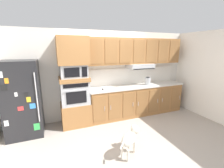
% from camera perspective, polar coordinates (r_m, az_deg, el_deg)
% --- Properties ---
extents(ground_plane, '(9.60, 9.60, 0.00)m').
position_cam_1_polar(ground_plane, '(4.03, 2.14, -16.91)').
color(ground_plane, '#9E9389').
extents(back_kitchen_wall, '(6.20, 0.12, 2.50)m').
position_cam_1_polar(back_kitchen_wall, '(4.59, -3.25, 3.51)').
color(back_kitchen_wall, silver).
rests_on(back_kitchen_wall, ground).
extents(side_panel_right, '(0.12, 7.10, 2.50)m').
position_cam_1_polar(side_panel_right, '(5.33, 31.13, 2.98)').
color(side_panel_right, white).
rests_on(side_panel_right, ground).
extents(refrigerator, '(0.76, 0.73, 1.76)m').
position_cam_1_polar(refrigerator, '(4.10, -30.18, -4.81)').
color(refrigerator, black).
rests_on(refrigerator, ground).
extents(oven_base_cabinet, '(0.74, 0.62, 0.60)m').
position_cam_1_polar(oven_base_cabinet, '(4.33, -13.23, -10.59)').
color(oven_base_cabinet, '#996638').
rests_on(oven_base_cabinet, ground).
extents(built_in_oven, '(0.70, 0.62, 0.60)m').
position_cam_1_polar(built_in_oven, '(4.13, -13.65, -2.94)').
color(built_in_oven, '#A8AAAF').
rests_on(built_in_oven, oven_base_cabinet).
extents(appliance_mid_shelf, '(0.74, 0.62, 0.10)m').
position_cam_1_polar(appliance_mid_shelf, '(4.05, -13.93, 1.83)').
color(appliance_mid_shelf, '#996638').
rests_on(appliance_mid_shelf, built_in_oven).
extents(microwave, '(0.64, 0.54, 0.32)m').
position_cam_1_polar(microwave, '(4.01, -14.08, 4.77)').
color(microwave, '#A8AAAF').
rests_on(microwave, appliance_mid_shelf).
extents(appliance_upper_cabinet, '(0.74, 0.62, 0.68)m').
position_cam_1_polar(appliance_upper_cabinet, '(3.97, -14.50, 11.92)').
color(appliance_upper_cabinet, '#996638').
rests_on(appliance_upper_cabinet, microwave).
extents(lower_cabinet_run, '(2.98, 0.63, 0.88)m').
position_cam_1_polar(lower_cabinet_run, '(4.85, 9.08, -5.99)').
color(lower_cabinet_run, '#996638').
rests_on(lower_cabinet_run, ground).
extents(countertop_slab, '(3.02, 0.64, 0.04)m').
position_cam_1_polar(countertop_slab, '(4.73, 9.25, -0.70)').
color(countertop_slab, beige).
rests_on(countertop_slab, lower_cabinet_run).
extents(backsplash_panel, '(3.02, 0.02, 0.50)m').
position_cam_1_polar(backsplash_panel, '(4.92, 7.67, 3.11)').
color(backsplash_panel, silver).
rests_on(backsplash_panel, countertop_slab).
extents(upper_cabinet_with_hood, '(2.98, 0.48, 0.88)m').
position_cam_1_polar(upper_cabinet_with_hood, '(4.70, 9.02, 11.59)').
color(upper_cabinet_with_hood, '#996638').
rests_on(upper_cabinet_with_hood, backsplash_panel).
extents(screwdriver, '(0.13, 0.12, 0.03)m').
position_cam_1_polar(screwdriver, '(4.16, -3.32, -1.96)').
color(screwdriver, black).
rests_on(screwdriver, countertop_slab).
extents(electric_kettle, '(0.17, 0.17, 0.24)m').
position_cam_1_polar(electric_kettle, '(4.84, 13.08, 1.07)').
color(electric_kettle, '#A8AAAF').
rests_on(electric_kettle, countertop_slab).
extents(dog, '(0.64, 0.49, 0.52)m').
position_cam_1_polar(dog, '(3.13, 6.74, -19.20)').
color(dog, beige).
rests_on(dog, ground).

